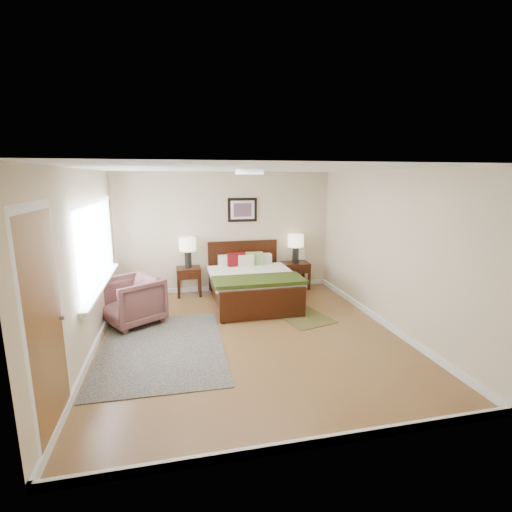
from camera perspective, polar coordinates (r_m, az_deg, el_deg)
The scene contains 18 objects.
floor at distance 5.82m, azimuth -0.92°, elevation -12.18°, with size 5.00×5.00×0.00m, color brown.
back_wall at distance 7.86m, azimuth -4.63°, elevation 3.65°, with size 4.50×0.04×2.50m, color #C1B28C.
front_wall at distance 3.12m, azimuth 8.42°, elevation -9.41°, with size 4.50×0.04×2.50m, color #C1B28C.
left_wall at distance 5.46m, azimuth -24.80°, elevation -1.11°, with size 0.04×5.00×2.50m, color #C1B28C.
right_wall at distance 6.27m, azimuth 19.62°, elevation 0.88°, with size 0.04×5.00×2.50m, color #C1B28C.
ceiling at distance 5.31m, azimuth -1.01°, elevation 13.26°, with size 4.50×5.00×0.02m, color white.
window at distance 6.09m, azimuth -23.06°, elevation 1.52°, with size 0.11×2.72×1.32m.
door at distance 3.87m, azimuth -29.64°, elevation -9.40°, with size 0.06×1.00×2.18m.
ceil_fixture at distance 5.31m, azimuth -1.01°, elevation 12.88°, with size 0.44×0.44×0.08m.
bed at distance 7.15m, azimuth -0.68°, elevation -3.42°, with size 1.61×1.94×1.04m.
wall_art at distance 7.83m, azimuth -2.10°, elevation 7.11°, with size 0.62×0.05×0.50m.
nightstand_left at distance 7.70m, azimuth -10.31°, elevation -2.68°, with size 0.49×0.44×0.58m.
nightstand_right at distance 8.14m, azimuth 6.06°, elevation -2.55°, with size 0.58×0.43×0.57m.
lamp_left at distance 7.60m, azimuth -10.47°, elevation 1.37°, with size 0.34×0.34×0.61m.
lamp_right at distance 8.01m, azimuth 6.14°, elevation 1.97°, with size 0.34×0.34×0.61m.
armchair at distance 6.48m, azimuth -18.55°, elevation -6.54°, with size 0.84×0.86×0.78m, color brown.
rug_persian at distance 5.60m, azimuth -14.26°, elevation -13.51°, with size 1.73×2.44×0.01m, color #0B1B39.
rug_navy at distance 6.64m, azimuth 6.95°, elevation -9.07°, with size 0.75×1.13×0.01m, color black.
Camera 1 is at (-1.06, -5.20, 2.38)m, focal length 26.00 mm.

